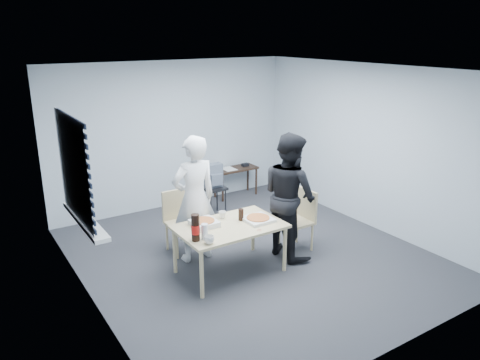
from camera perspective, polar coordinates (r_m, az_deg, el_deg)
room at (r=5.77m, az=-19.25°, el=0.36°), size 5.00×5.00×5.00m
dining_table at (r=6.10m, az=-1.25°, el=-6.07°), size 1.37×0.86×0.66m
chair_far at (r=6.81m, az=-7.41°, el=-4.44°), size 0.42×0.42×0.89m
chair_right at (r=6.86m, az=7.42°, el=-4.29°), size 0.42×0.42×0.89m
person_white at (r=6.39m, az=-5.59°, el=-2.32°), size 0.65×0.42×1.77m
person_black at (r=6.54m, az=6.03°, el=-1.86°), size 0.47×0.86×1.77m
side_table at (r=8.99m, az=-0.53°, el=0.99°), size 0.84×0.37×0.56m
stool at (r=8.07m, az=-3.20°, el=-1.58°), size 0.37×0.37×0.51m
backpack at (r=7.97m, az=-3.19°, el=0.49°), size 0.29×0.21×0.41m
pizza_box_a at (r=6.07m, az=-4.38°, el=-5.24°), size 0.32×0.32×0.08m
pizza_box_b at (r=6.22m, az=2.21°, el=-4.77°), size 0.36×0.36×0.05m
mug_a at (r=5.57m, az=-3.78°, el=-7.29°), size 0.17×0.17×0.10m
mug_b at (r=6.29m, az=-2.16°, el=-4.25°), size 0.10×0.10×0.09m
cola_glass at (r=6.20m, az=0.12°, el=-4.26°), size 0.07×0.07×0.16m
soda_bottle at (r=5.61m, az=-5.45°, el=-5.85°), size 0.11×0.11×0.34m
plastic_cups at (r=5.67m, az=-4.33°, el=-6.29°), size 0.10×0.10×0.19m
rubber_band at (r=5.94m, az=2.33°, el=-6.12°), size 0.06×0.06×0.00m
papers at (r=8.90m, az=-1.39°, el=1.37°), size 0.30×0.36×0.01m
black_box at (r=9.08m, az=0.64°, el=1.86°), size 0.15×0.13×0.06m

